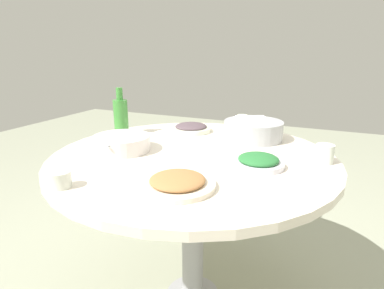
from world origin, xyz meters
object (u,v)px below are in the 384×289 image
(soup_bowl, at_px, (122,144))
(tea_cup_near, at_px, (325,154))
(round_dining_table, at_px, (193,174))
(rice_bowl, at_px, (253,130))
(tea_cup_side, at_px, (61,180))
(dish_greens, at_px, (258,161))
(green_bottle, at_px, (121,116))
(dish_tofu_braise, at_px, (178,182))
(tea_cup_far, at_px, (242,121))
(dish_eggplant, at_px, (191,128))

(soup_bowl, bearing_deg, tea_cup_near, 12.64)
(round_dining_table, distance_m, rice_bowl, 0.40)
(rice_bowl, distance_m, tea_cup_side, 0.92)
(dish_greens, bearing_deg, green_bottle, 165.81)
(soup_bowl, height_order, tea_cup_side, soup_bowl)
(dish_greens, bearing_deg, dish_tofu_braise, -124.03)
(rice_bowl, relative_size, tea_cup_far, 4.00)
(soup_bowl, height_order, dish_eggplant, soup_bowl)
(dish_greens, height_order, tea_cup_far, tea_cup_far)
(rice_bowl, xyz_separation_m, dish_tofu_braise, (-0.09, -0.66, -0.03))
(dish_eggplant, relative_size, green_bottle, 0.88)
(round_dining_table, relative_size, dish_eggplant, 5.57)
(rice_bowl, xyz_separation_m, dish_eggplant, (-0.34, 0.02, -0.03))
(rice_bowl, bearing_deg, dish_greens, -74.04)
(tea_cup_far, bearing_deg, tea_cup_side, -107.31)
(dish_tofu_braise, height_order, tea_cup_side, tea_cup_side)
(dish_tofu_braise, relative_size, tea_cup_side, 3.81)
(dish_eggplant, relative_size, tea_cup_near, 2.87)
(green_bottle, relative_size, tea_cup_side, 3.77)
(rice_bowl, height_order, tea_cup_far, rice_bowl)
(green_bottle, distance_m, tea_cup_side, 0.68)
(dish_tofu_braise, distance_m, tea_cup_side, 0.37)
(soup_bowl, height_order, tea_cup_far, tea_cup_far)
(rice_bowl, bearing_deg, green_bottle, -164.83)
(rice_bowl, height_order, dish_tofu_braise, rice_bowl)
(dish_greens, bearing_deg, rice_bowl, 105.96)
(soup_bowl, bearing_deg, round_dining_table, 15.15)
(dish_tofu_braise, bearing_deg, green_bottle, 139.32)
(soup_bowl, distance_m, dish_eggplant, 0.45)
(tea_cup_near, relative_size, tea_cup_side, 1.16)
(green_bottle, xyz_separation_m, tea_cup_near, (0.99, -0.05, -0.06))
(dish_eggplant, relative_size, dish_tofu_braise, 0.87)
(soup_bowl, distance_m, dish_greens, 0.60)
(dish_eggplant, bearing_deg, dish_tofu_braise, -69.71)
(green_bottle, bearing_deg, dish_tofu_braise, -40.68)
(dish_eggplant, relative_size, tea_cup_side, 3.32)
(round_dining_table, height_order, tea_cup_near, tea_cup_near)
(green_bottle, bearing_deg, dish_greens, -14.19)
(round_dining_table, relative_size, dish_greens, 6.09)
(dish_eggplant, bearing_deg, soup_bowl, -108.57)
(rice_bowl, height_order, dish_eggplant, rice_bowl)
(round_dining_table, distance_m, tea_cup_near, 0.54)
(round_dining_table, height_order, dish_tofu_braise, dish_tofu_braise)
(round_dining_table, xyz_separation_m, green_bottle, (-0.47, 0.15, 0.19))
(dish_tofu_braise, bearing_deg, tea_cup_near, 45.61)
(tea_cup_near, bearing_deg, dish_tofu_braise, -134.39)
(tea_cup_side, bearing_deg, tea_cup_near, 37.20)
(soup_bowl, bearing_deg, green_bottle, 125.83)
(dish_greens, bearing_deg, tea_cup_far, 110.34)
(tea_cup_far, bearing_deg, soup_bowl, -120.62)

